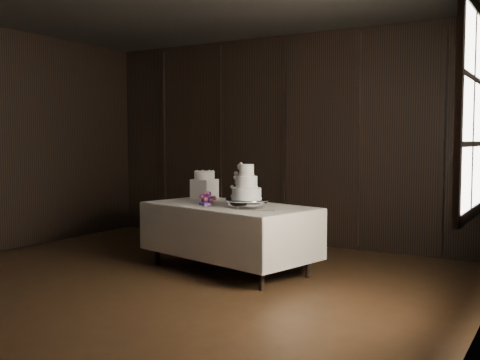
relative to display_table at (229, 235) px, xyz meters
name	(u,v)px	position (x,y,z in m)	size (l,w,h in m)	color
room	(116,140)	(-0.24, -1.56, 1.08)	(6.08, 7.08, 3.08)	black
window	(474,111)	(2.73, -1.06, 1.28)	(0.06, 1.16, 1.56)	black
display_table	(229,235)	(0.00, 0.00, 0.00)	(2.18, 1.49, 0.76)	beige
cake_stand	(247,203)	(0.30, -0.12, 0.39)	(0.48, 0.48, 0.09)	silver
wedding_cake	(244,186)	(0.27, -0.13, 0.59)	(0.36, 0.32, 0.38)	white
bouquet	(207,199)	(-0.26, -0.05, 0.40)	(0.26, 0.36, 0.17)	#CA516B
box_pedestal	(204,189)	(-0.59, 0.39, 0.47)	(0.26, 0.26, 0.25)	white
small_cake	(204,175)	(-0.59, 0.39, 0.64)	(0.25, 0.25, 0.10)	white
cake_knife	(255,210)	(0.52, -0.31, 0.35)	(0.37, 0.02, 0.01)	silver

